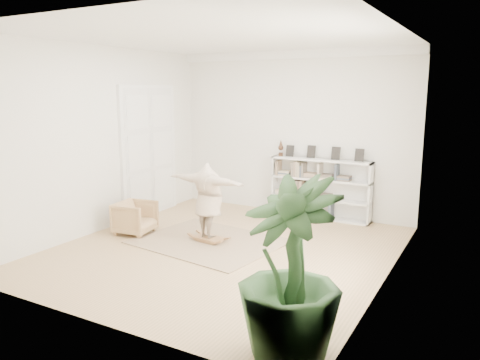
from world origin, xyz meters
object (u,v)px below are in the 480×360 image
Objects in this scene: bookshelf at (320,189)px; houseplant at (289,270)px; rocker_board at (209,238)px; person at (208,198)px; armchair at (135,218)px.

houseplant reaches higher than bookshelf.
rocker_board is 0.35× the size of person.
bookshelf is at bearing -51.87° from armchair.
bookshelf is at bearing 72.53° from rocker_board.
person reaches higher than armchair.
bookshelf is 3.75× the size of rocker_board.
houseplant is (2.76, -2.77, 0.13)m from person.
houseplant is (2.76, -2.77, 0.89)m from rocker_board.
armchair is at bearing -163.22° from rocker_board.
bookshelf is 1.15× the size of houseplant.
armchair is 0.36× the size of houseplant.
person is (1.53, 0.25, 0.51)m from armchair.
bookshelf is at bearing 106.09° from houseplant.
houseplant is (4.30, -2.53, 0.64)m from armchair.
bookshelf is 3.96m from armchair.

